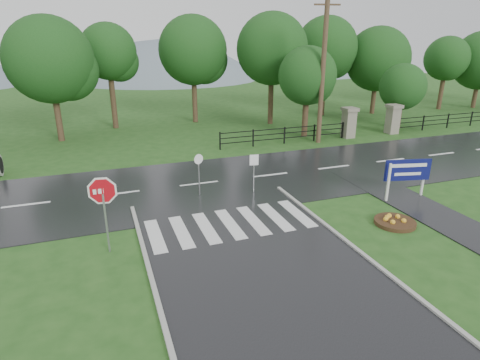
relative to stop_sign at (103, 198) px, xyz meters
name	(u,v)px	position (x,y,z in m)	size (l,w,h in m)	color
ground	(285,296)	(4.68, -4.48, -2.04)	(120.00, 120.00, 0.00)	#224D19
main_road	(199,184)	(4.68, 5.52, -2.04)	(90.00, 8.00, 0.04)	black
walkway	(416,206)	(13.18, -0.48, -2.04)	(2.20, 11.00, 0.04)	#262629
crosswalk	(230,224)	(4.68, 0.52, -1.98)	(6.50, 2.80, 0.02)	silver
pillar_west	(349,122)	(17.68, 11.52, -0.87)	(1.00, 1.00, 2.24)	gray
pillar_east	(393,118)	(21.68, 11.52, -0.87)	(1.00, 1.00, 2.24)	gray
fence_west	(285,134)	(12.43, 11.52, -1.32)	(9.58, 0.08, 1.20)	black
hills	(147,164)	(8.17, 60.52, -17.58)	(102.00, 48.00, 48.00)	slate
treeline	(169,128)	(5.68, 19.52, -2.04)	(83.20, 5.20, 10.00)	#133D13
stop_sign	(103,198)	(0.00, 0.00, 0.00)	(1.30, 0.23, 2.96)	#939399
estate_billboard	(407,172)	(13.22, 0.39, -0.72)	(2.15, 0.55, 1.92)	silver
flower_bed	(395,221)	(10.98, -1.68, -1.92)	(1.64, 1.64, 0.33)	#332111
reg_sign_small	(254,166)	(6.89, 3.51, -0.66)	(0.42, 0.11, 1.92)	#939399
reg_sign_round	(199,169)	(4.33, 4.02, -0.72)	(0.46, 0.18, 2.06)	#939399
utility_pole_east	(323,70)	(14.87, 11.02, 2.96)	(1.73, 0.49, 9.84)	#473523
entrance_tree_left	(307,76)	(14.83, 13.02, 2.40)	(4.21, 4.21, 6.58)	#3D2B1C
entrance_tree_right	(403,87)	(23.55, 13.02, 1.27)	(3.67, 3.67, 5.17)	#3D2B1C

